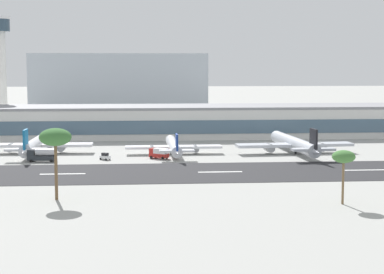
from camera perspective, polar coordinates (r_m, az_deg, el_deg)
name	(u,v)px	position (r m, az deg, el deg)	size (l,w,h in m)	color
ground_plane	(215,173)	(176.74, 2.02, -3.11)	(1400.00, 1400.00, 0.00)	#9E9E99
runway_strip	(215,172)	(177.17, 2.01, -3.08)	(800.00, 33.11, 0.08)	#262628
runway_centreline_dash_3	(63,174)	(177.29, -11.21, -3.17)	(12.00, 1.20, 0.01)	white
runway_centreline_dash_4	(220,172)	(177.33, 2.46, -3.05)	(12.00, 1.20, 0.01)	white
runway_centreline_dash_5	(364,170)	(186.38, 14.75, -2.80)	(12.00, 1.20, 0.01)	white
terminal_building	(163,121)	(262.85, -2.55, 1.37)	(216.72, 28.44, 12.56)	silver
distant_hotel_block	(119,84)	(379.32, -6.34, 4.57)	(100.03, 26.65, 35.17)	#A8B2BC
airliner_blue_tail_gate_0	(36,144)	(219.18, -13.45, -0.63)	(36.63, 46.20, 9.64)	silver
airliner_navy_tail_gate_1	(174,146)	(211.87, -1.60, -0.83)	(31.39, 39.02, 8.14)	white
airliner_black_tail_gate_2	(296,144)	(215.81, 9.01, -0.62)	(39.01, 47.40, 9.89)	silver
service_baggage_tug_0	(105,156)	(201.50, -7.58, -1.69)	(3.49, 3.26, 2.20)	white
service_box_truck_1	(159,153)	(202.39, -2.90, -1.40)	(6.32, 5.32, 3.25)	#B2231E
service_fuel_truck_2	(42,155)	(200.69, -12.95, -1.55)	(8.68, 3.41, 3.95)	#2D3338
palm_tree_0	(344,157)	(139.08, 13.07, -1.75)	(4.84, 4.84, 11.36)	brown
palm_tree_3	(55,138)	(142.45, -11.82, -0.09)	(6.93, 6.93, 15.51)	brown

